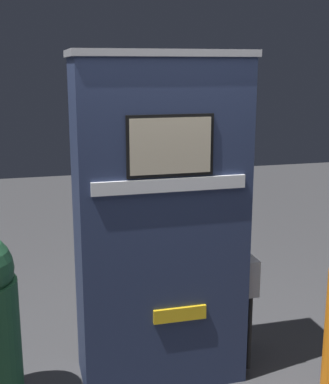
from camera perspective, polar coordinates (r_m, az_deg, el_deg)
gas_pump at (r=3.31m, az=-0.49°, el=-3.25°), size 1.12×0.52×2.07m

